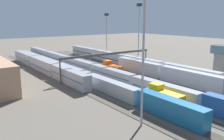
% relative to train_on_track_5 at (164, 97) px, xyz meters
% --- Properties ---
extents(ground_plane, '(400.00, 400.00, 0.00)m').
position_rel_train_on_track_5_xyz_m(ground_plane, '(38.45, -7.50, -2.16)').
color(ground_plane, '#60594F').
extents(track_bed_0, '(140.00, 2.80, 0.12)m').
position_rel_train_on_track_5_xyz_m(track_bed_0, '(38.45, -25.00, -2.10)').
color(track_bed_0, '#4C443D').
rests_on(track_bed_0, ground_plane).
extents(track_bed_1, '(140.00, 2.80, 0.12)m').
position_rel_train_on_track_5_xyz_m(track_bed_1, '(38.45, -20.00, -2.10)').
color(track_bed_1, '#4C443D').
rests_on(track_bed_1, ground_plane).
extents(track_bed_2, '(140.00, 2.80, 0.12)m').
position_rel_train_on_track_5_xyz_m(track_bed_2, '(38.45, -15.00, -2.10)').
color(track_bed_2, '#3D3833').
rests_on(track_bed_2, ground_plane).
extents(track_bed_3, '(140.00, 2.80, 0.12)m').
position_rel_train_on_track_5_xyz_m(track_bed_3, '(38.45, -10.00, -2.10)').
color(track_bed_3, '#3D3833').
rests_on(track_bed_3, ground_plane).
extents(track_bed_4, '(140.00, 2.80, 0.12)m').
position_rel_train_on_track_5_xyz_m(track_bed_4, '(38.45, -5.00, -2.10)').
color(track_bed_4, '#4C443D').
rests_on(track_bed_4, ground_plane).
extents(track_bed_5, '(140.00, 2.80, 0.12)m').
position_rel_train_on_track_5_xyz_m(track_bed_5, '(38.45, 0.00, -2.10)').
color(track_bed_5, '#3D3833').
rests_on(track_bed_5, ground_plane).
extents(track_bed_6, '(140.00, 2.80, 0.12)m').
position_rel_train_on_track_5_xyz_m(track_bed_6, '(38.45, 5.00, -2.10)').
color(track_bed_6, '#3D3833').
rests_on(track_bed_6, ground_plane).
extents(track_bed_7, '(140.00, 2.80, 0.12)m').
position_rel_train_on_track_5_xyz_m(track_bed_7, '(38.45, 10.00, -2.10)').
color(track_bed_7, '#4C443D').
rests_on(track_bed_7, ground_plane).
extents(train_on_track_5, '(10.00, 3.00, 5.00)m').
position_rel_train_on_track_5_xyz_m(train_on_track_5, '(0.00, 0.00, 0.00)').
color(train_on_track_5, gold).
rests_on(train_on_track_5, ground_plane).
extents(train_on_track_0, '(119.80, 3.06, 5.00)m').
position_rel_train_on_track_5_xyz_m(train_on_track_0, '(34.74, -25.00, 0.44)').
color(train_on_track_0, '#B7BABF').
rests_on(train_on_track_0, ground_plane).
extents(train_on_track_4, '(139.00, 3.06, 4.40)m').
position_rel_train_on_track_5_xyz_m(train_on_track_4, '(43.10, -5.00, -0.11)').
color(train_on_track_4, '#285193').
rests_on(train_on_track_4, ground_plane).
extents(train_on_track_3, '(10.00, 3.00, 5.00)m').
position_rel_train_on_track_5_xyz_m(train_on_track_3, '(35.59, -10.00, 0.00)').
color(train_on_track_3, '#D85914').
rests_on(train_on_track_3, ground_plane).
extents(train_on_track_7, '(71.40, 3.06, 5.00)m').
position_rel_train_on_track_5_xyz_m(train_on_track_7, '(55.97, 10.00, 0.45)').
color(train_on_track_7, '#A8AAB2').
rests_on(train_on_track_7, ground_plane).
extents(train_on_track_6, '(114.80, 3.00, 4.40)m').
position_rel_train_on_track_5_xyz_m(train_on_track_6, '(41.25, 5.00, -0.08)').
color(train_on_track_6, '#1E6B9E').
rests_on(train_on_track_6, ground_plane).
extents(train_on_track_1, '(47.20, 3.00, 5.00)m').
position_rel_train_on_track_5_xyz_m(train_on_track_1, '(18.76, -20.00, 0.46)').
color(train_on_track_1, silver).
rests_on(train_on_track_1, ground_plane).
extents(light_mast_0, '(2.80, 0.70, 27.73)m').
position_rel_train_on_track_5_xyz_m(light_mast_0, '(40.02, -27.94, 15.46)').
color(light_mast_0, '#9EA0A5').
rests_on(light_mast_0, ground_plane).
extents(light_mast_1, '(2.80, 0.70, 29.58)m').
position_rel_train_on_track_5_xyz_m(light_mast_1, '(-4.99, 12.42, 16.46)').
color(light_mast_1, '#9EA0A5').
rests_on(light_mast_1, ground_plane).
extents(light_mast_2, '(2.80, 0.70, 24.02)m').
position_rel_train_on_track_5_xyz_m(light_mast_2, '(64.45, -27.95, 13.43)').
color(light_mast_2, '#9EA0A5').
rests_on(light_mast_2, ground_plane).
extents(signal_gantry, '(0.70, 40.00, 8.80)m').
position_rel_train_on_track_5_xyz_m(signal_gantry, '(34.39, -7.50, 5.58)').
color(signal_gantry, '#4C4742').
rests_on(signal_gantry, ground_plane).
extents(control_tower, '(6.00, 6.00, 12.06)m').
position_rel_train_on_track_5_xyz_m(control_tower, '(7.02, -38.37, 4.95)').
color(control_tower, gray).
rests_on(control_tower, ground_plane).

